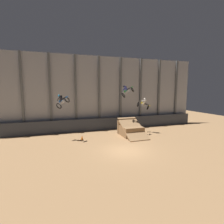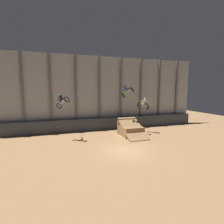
{
  "view_description": "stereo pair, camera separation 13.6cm",
  "coord_description": "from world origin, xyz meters",
  "views": [
    {
      "loc": [
        -6.5,
        -14.97,
        5.87
      ],
      "look_at": [
        0.5,
        5.51,
        3.1
      ],
      "focal_mm": 28.0,
      "sensor_mm": 36.0,
      "label": 1
    },
    {
      "loc": [
        -6.37,
        -15.02,
        5.87
      ],
      "look_at": [
        0.5,
        5.51,
        3.1
      ],
      "focal_mm": 28.0,
      "sensor_mm": 36.0,
      "label": 2
    }
  ],
  "objects": [
    {
      "name": "ground_plane",
      "position": [
        0.0,
        0.0,
        0.0
      ],
      "size": [
        60.0,
        60.0,
        0.0
      ],
      "primitive_type": "plane",
      "color": "#9E754C"
    },
    {
      "name": "arena_back_wall",
      "position": [
        0.0,
        10.03,
        5.35
      ],
      "size": [
        32.0,
        0.4,
        10.69
      ],
      "color": "#A3A8B2",
      "rests_on": "ground_plane"
    },
    {
      "name": "lower_barrier",
      "position": [
        0.0,
        9.18,
        0.89
      ],
      "size": [
        31.36,
        0.2,
        1.77
      ],
      "color": "#383D47",
      "rests_on": "ground_plane"
    },
    {
      "name": "dirt_ramp",
      "position": [
        2.93,
        5.32,
        0.76
      ],
      "size": [
        2.6,
        4.33,
        2.23
      ],
      "color": "#966F48",
      "rests_on": "ground_plane"
    },
    {
      "name": "rider_bike_left_air",
      "position": [
        -5.47,
        5.46,
        4.61
      ],
      "size": [
        1.71,
        1.68,
        1.68
      ],
      "rotation": [
        -0.57,
        0.0,
        0.81
      ],
      "color": "black"
    },
    {
      "name": "rider_bike_center_air",
      "position": [
        2.7,
        5.94,
        5.73
      ],
      "size": [
        1.74,
        1.64,
        1.68
      ],
      "rotation": [
        -0.57,
        0.0,
        0.86
      ],
      "color": "black"
    },
    {
      "name": "rider_bike_right_air",
      "position": [
        5.18,
        5.96,
        3.93
      ],
      "size": [
        1.69,
        1.66,
        1.61
      ],
      "rotation": [
        0.25,
        0.0,
        0.81
      ],
      "color": "black"
    },
    {
      "name": "traffic_cone_near_ramp",
      "position": [
        -3.39,
        4.97,
        0.28
      ],
      "size": [
        0.36,
        0.36,
        0.58
      ],
      "color": "black",
      "rests_on": "ground_plane"
    }
  ]
}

